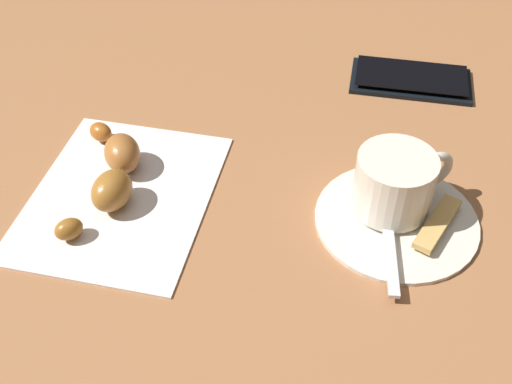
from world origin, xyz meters
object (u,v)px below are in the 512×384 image
object	(u,v)px
napkin	(121,195)
croissant	(113,172)
espresso_cup	(396,182)
teaspoon	(387,220)
saucer	(396,218)
cell_phone	(411,79)
sugar_packet	(437,223)

from	to	relation	value
napkin	croissant	xyz separation A→B (m)	(-0.01, 0.01, 0.02)
espresso_cup	teaspoon	world-z (taller)	espresso_cup
saucer	croissant	world-z (taller)	croissant
saucer	cell_phone	bearing A→B (deg)	96.74
saucer	espresso_cup	size ratio (longest dim) A/B	1.78
sugar_packet	cell_phone	xyz separation A→B (m)	(-0.06, 0.22, -0.01)
cell_phone	napkin	bearing A→B (deg)	-128.53
saucer	sugar_packet	world-z (taller)	sugar_packet
teaspoon	cell_phone	xyz separation A→B (m)	(-0.02, 0.23, -0.01)
sugar_packet	croissant	bearing A→B (deg)	112.96
sugar_packet	napkin	size ratio (longest dim) A/B	0.35
sugar_packet	croissant	size ratio (longest dim) A/B	0.46
espresso_cup	sugar_packet	world-z (taller)	espresso_cup
cell_phone	espresso_cup	bearing A→B (deg)	-85.02
espresso_cup	teaspoon	size ratio (longest dim) A/B	0.68
teaspoon	sugar_packet	world-z (taller)	teaspoon
teaspoon	saucer	bearing A→B (deg)	60.67
teaspoon	croissant	world-z (taller)	croissant
croissant	espresso_cup	bearing A→B (deg)	13.04
teaspoon	napkin	xyz separation A→B (m)	(-0.23, -0.04, -0.01)
saucer	napkin	bearing A→B (deg)	-167.33
saucer	teaspoon	xyz separation A→B (m)	(-0.01, -0.01, 0.01)
cell_phone	sugar_packet	bearing A→B (deg)	-74.66
saucer	teaspoon	distance (m)	0.02
sugar_packet	napkin	bearing A→B (deg)	115.13
sugar_packet	cell_phone	world-z (taller)	sugar_packet
espresso_cup	sugar_packet	distance (m)	0.05
espresso_cup	napkin	world-z (taller)	espresso_cup
espresso_cup	teaspoon	distance (m)	0.03
espresso_cup	sugar_packet	size ratio (longest dim) A/B	1.15
saucer	sugar_packet	bearing A→B (deg)	-1.79
saucer	espresso_cup	bearing A→B (deg)	124.10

